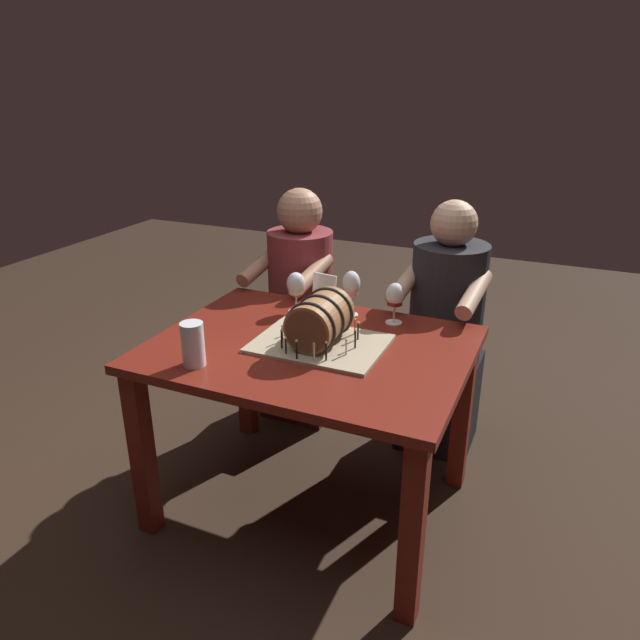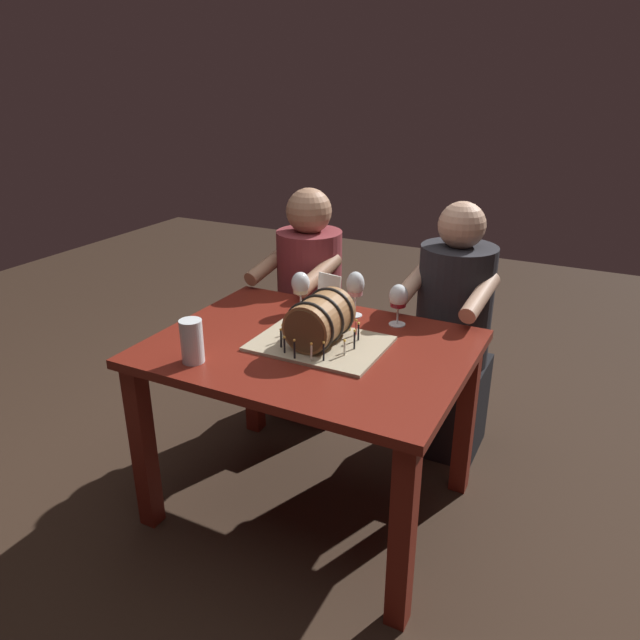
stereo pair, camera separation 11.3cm
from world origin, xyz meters
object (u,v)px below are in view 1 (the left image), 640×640
barrel_cake (320,324)px  wine_glass_red (395,296)px  person_seated_right (444,340)px  wine_glass_white (296,285)px  dining_table (311,373)px  menu_card (324,293)px  beer_pint (193,346)px  person_seated_left (301,317)px  wine_glass_rose (351,285)px

barrel_cake → wine_glass_red: (0.19, 0.31, 0.03)m
person_seated_right → wine_glass_white: bearing=-144.9°
dining_table → wine_glass_white: wine_glass_white is taller
menu_card → wine_glass_red: bearing=6.8°
barrel_cake → menu_card: size_ratio=2.97×
beer_pint → person_seated_left: size_ratio=0.13×
barrel_cake → menu_card: barrel_cake is taller
menu_card → person_seated_right: 0.62m
barrel_cake → beer_pint: bearing=-135.8°
dining_table → barrel_cake: barrel_cake is taller
wine_glass_white → wine_glass_red: size_ratio=1.02×
barrel_cake → person_seated_right: 0.78m
wine_glass_white → menu_card: size_ratio=1.08×
dining_table → wine_glass_white: bearing=124.7°
wine_glass_rose → menu_card: size_ratio=1.19×
person_seated_right → wine_glass_rose: bearing=-134.6°
beer_pint → menu_card: menu_card is taller
wine_glass_red → person_seated_left: size_ratio=0.14×
dining_table → person_seated_right: (0.36, 0.67, -0.07)m
dining_table → menu_card: menu_card is taller
barrel_cake → person_seated_right: (0.33, 0.66, -0.28)m
beer_pint → barrel_cake: bearing=44.2°
wine_glass_white → wine_glass_red: (0.41, 0.04, -0.00)m
wine_glass_white → wine_glass_red: wine_glass_white is taller
wine_glass_red → beer_pint: bearing=-129.2°
wine_glass_white → wine_glass_rose: bearing=13.8°
wine_glass_white → menu_card: wine_glass_white is taller
barrel_cake → wine_glass_white: size_ratio=2.76×
wine_glass_rose → beer_pint: (-0.33, -0.64, -0.06)m
person_seated_right → menu_card: bearing=-143.5°
barrel_cake → wine_glass_red: size_ratio=2.80×
wine_glass_rose → menu_card: 0.13m
person_seated_right → person_seated_left: bearing=-180.0°
barrel_cake → wine_glass_red: 0.37m
dining_table → person_seated_right: size_ratio=0.98×
wine_glass_white → menu_card: (0.10, 0.06, -0.04)m
dining_table → barrel_cake: (0.03, 0.01, 0.20)m
menu_card → barrel_cake: bearing=-60.0°
menu_card → wine_glass_white: bearing=-142.3°
dining_table → beer_pint: size_ratio=7.44×
barrel_cake → wine_glass_white: 0.35m
dining_table → wine_glass_white: size_ratio=6.72×
dining_table → wine_glass_rose: bearing=84.7°
wine_glass_red → person_seated_left: 0.75m
barrel_cake → person_seated_right: bearing=63.6°
person_seated_left → person_seated_right: 0.72m
wine_glass_rose → menu_card: bearing=179.4°
dining_table → beer_pint: (-0.30, -0.31, 0.19)m
menu_card → beer_pint: bearing=-98.8°
wine_glass_white → person_seated_right: person_seated_right is taller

